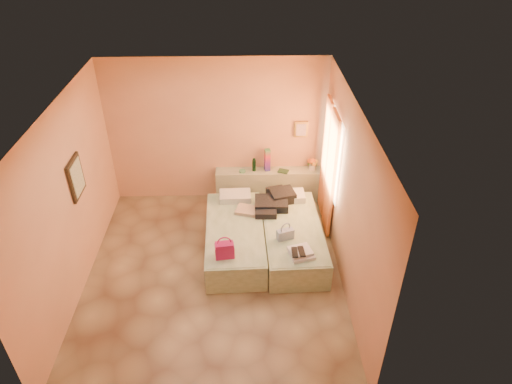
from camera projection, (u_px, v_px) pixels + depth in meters
ground at (215, 274)px, 7.28m from camera, size 4.50×4.50×0.00m
room_walls at (224, 159)px, 6.76m from camera, size 4.02×4.51×2.81m
headboard_ledge at (269, 185)px, 8.87m from camera, size 2.05×0.30×0.65m
bed_left at (235, 238)px, 7.63m from camera, size 0.97×2.03×0.50m
bed_right at (292, 238)px, 7.64m from camera, size 0.97×2.03×0.50m
water_bottle at (254, 165)px, 8.61m from camera, size 0.09×0.09×0.25m
rainbow_box at (267, 160)px, 8.58m from camera, size 0.12×0.12×0.44m
small_dish at (242, 171)px, 8.63m from camera, size 0.13×0.13×0.03m
green_book at (283, 171)px, 8.63m from camera, size 0.23×0.20×0.03m
flower_vase at (312, 163)px, 8.64m from camera, size 0.24×0.24×0.28m
magenta_handbag at (225, 250)px, 6.81m from camera, size 0.30×0.20×0.27m
khaki_garment at (247, 210)px, 7.82m from camera, size 0.42×0.37×0.06m
clothes_pile at (274, 202)px, 7.90m from camera, size 0.69×0.69×0.19m
blue_handbag at (285, 234)px, 7.19m from camera, size 0.29×0.19×0.17m
towel_stack at (302, 253)px, 6.87m from camera, size 0.41×0.38×0.10m
sandal_pair at (298, 252)px, 6.80m from camera, size 0.17×0.23×0.02m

